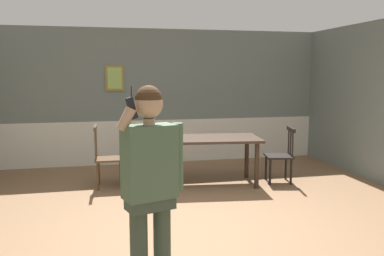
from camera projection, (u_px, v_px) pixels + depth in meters
name	position (u px, v px, depth m)	size (l,w,h in m)	color
ground_plane	(198.00, 228.00, 4.66)	(7.90, 7.90, 0.00)	#846042
room_back_partition	(156.00, 99.00, 7.97)	(6.70, 0.17, 2.62)	slate
dining_table	(196.00, 143.00, 6.40)	(2.10, 1.07, 0.76)	#38281E
chair_near_window	(107.00, 157.00, 6.28)	(0.44, 0.44, 0.98)	#513823
chair_by_doorway	(281.00, 155.00, 6.57)	(0.49, 0.49, 0.90)	black
person_figure	(151.00, 178.00, 3.13)	(0.53, 0.33, 1.68)	#3A493A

